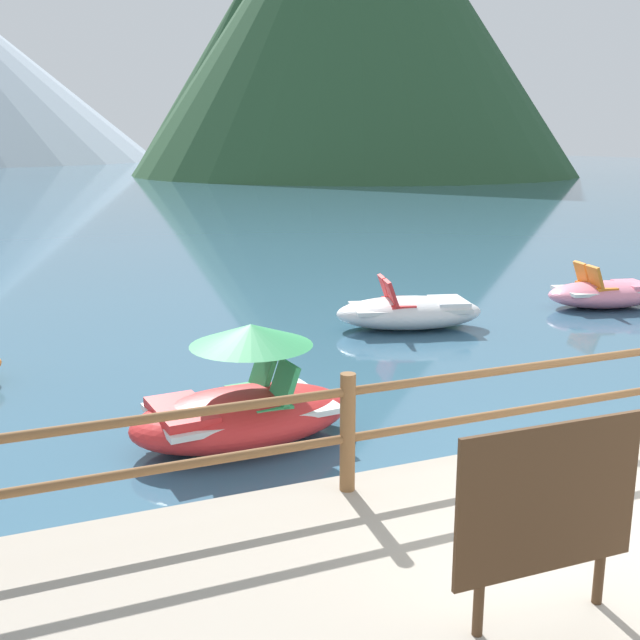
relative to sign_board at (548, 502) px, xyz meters
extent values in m
plane|color=#38607A|center=(2.05, 40.37, -1.13)|extent=(200.00, 200.00, 0.00)
cylinder|color=brown|center=(-0.33, 1.92, -0.25)|extent=(0.12, 0.12, 0.95)
cylinder|color=brown|center=(2.05, 1.92, 0.08)|extent=(23.80, 0.07, 0.07)
cylinder|color=brown|center=(2.05, 1.92, -0.30)|extent=(23.80, 0.07, 0.07)
cube|color=silver|center=(0.00, 0.01, 0.02)|extent=(1.10, 0.06, 0.80)
cube|color=#4C331E|center=(0.00, -0.01, 0.02)|extent=(1.18, 0.06, 0.88)
cylinder|color=#4C331E|center=(-0.41, 0.02, -0.55)|extent=(0.06, 0.06, 0.35)
cylinder|color=#4C331E|center=(0.41, 0.00, -0.55)|extent=(0.06, 0.06, 0.35)
ellipsoid|color=pink|center=(7.65, 7.81, -0.89)|extent=(2.37, 1.60, 0.49)
cube|color=silver|center=(7.65, 7.81, -0.80)|extent=(1.86, 1.29, 0.06)
cube|color=orange|center=(7.44, 7.62, -0.73)|extent=(0.48, 0.48, 0.08)
cube|color=orange|center=(7.26, 7.66, -0.51)|extent=(0.29, 0.43, 0.43)
cube|color=orange|center=(7.54, 8.08, -0.73)|extent=(0.48, 0.48, 0.08)
cube|color=orange|center=(7.36, 8.11, -0.51)|extent=(0.29, 0.43, 0.43)
cube|color=pink|center=(8.23, 7.69, -0.74)|extent=(0.64, 0.90, 0.12)
ellipsoid|color=white|center=(3.46, 7.76, -0.86)|extent=(2.66, 1.74, 0.53)
cube|color=silver|center=(3.46, 7.76, -0.77)|extent=(2.09, 1.40, 0.06)
cube|color=red|center=(3.22, 7.58, -0.70)|extent=(0.49, 0.49, 0.08)
cube|color=red|center=(3.05, 7.63, -0.48)|extent=(0.30, 0.44, 0.43)
cube|color=red|center=(3.34, 8.03, -0.70)|extent=(0.49, 0.49, 0.08)
cube|color=red|center=(3.17, 8.07, -0.48)|extent=(0.30, 0.44, 0.43)
cube|color=white|center=(4.11, 7.58, -0.71)|extent=(0.73, 0.91, 0.12)
ellipsoid|color=red|center=(-0.53, 4.12, -0.86)|extent=(2.46, 1.53, 0.54)
cube|color=silver|center=(-0.53, 4.12, -0.76)|extent=(1.92, 1.25, 0.06)
cube|color=#339956|center=(-0.38, 4.40, -0.69)|extent=(0.43, 0.43, 0.08)
cube|color=#339956|center=(-0.20, 4.41, -0.47)|extent=(0.24, 0.42, 0.43)
cube|color=#339956|center=(-0.33, 3.87, -0.69)|extent=(0.43, 0.43, 0.08)
cube|color=#339956|center=(-0.15, 3.88, -0.47)|extent=(0.24, 0.42, 0.43)
cube|color=red|center=(-1.18, 4.06, -0.70)|extent=(0.60, 0.98, 0.12)
cone|color=#339956|center=(-0.41, 4.13, 0.01)|extent=(1.37, 1.37, 0.22)
cone|color=#284C2D|center=(27.78, 62.32, 13.51)|extent=(40.30, 40.30, 29.29)
cone|color=#284C2D|center=(19.72, 68.32, 7.66)|extent=(22.17, 22.17, 17.57)
camera|label=1|loc=(-2.63, -3.06, 1.94)|focal=42.62mm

